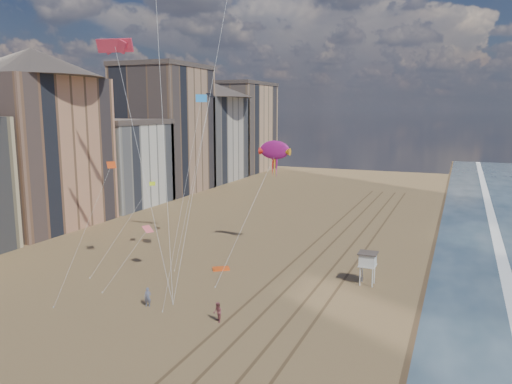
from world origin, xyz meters
TOP-DOWN VIEW (x-y plane):
  - wet_sand at (19.00, 40.00)m, footprint 260.00×260.00m
  - foam at (23.20, 40.00)m, footprint 260.00×260.00m
  - tracks at (2.55, 30.00)m, footprint 7.68×120.00m
  - buildings at (-45.73, 65.59)m, footprint 34.72×131.35m
  - lifeguard_stand at (8.84, 26.29)m, footprint 2.01×2.01m
  - grounded_kite at (-8.25, 24.76)m, footprint 2.33×2.13m
  - show_kite at (-5.06, 34.42)m, footprint 4.29×8.22m
  - kite_flyer_a at (-9.80, 11.93)m, footprint 0.78×0.61m
  - kite_flyer_b at (-1.87, 11.30)m, footprint 1.12×1.13m
  - small_kites at (-14.48, 23.25)m, footprint 12.68×10.71m

SIDE VIEW (x-z plane):
  - wet_sand at x=19.00m, z-range 0.00..0.00m
  - foam at x=23.20m, z-range 0.00..0.00m
  - tracks at x=2.55m, z-range 0.00..0.01m
  - grounded_kite at x=-8.25m, z-range 0.00..0.22m
  - kite_flyer_b at x=-1.87m, z-range 0.00..1.84m
  - kite_flyer_a at x=-9.80m, z-range 0.00..1.89m
  - lifeguard_stand at x=8.84m, z-range 0.98..4.60m
  - buildings at x=-45.73m, z-range -0.95..28.05m
  - show_kite at x=-5.06m, z-range 3.64..23.71m
  - small_kites at x=-14.48m, z-range 5.93..22.24m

